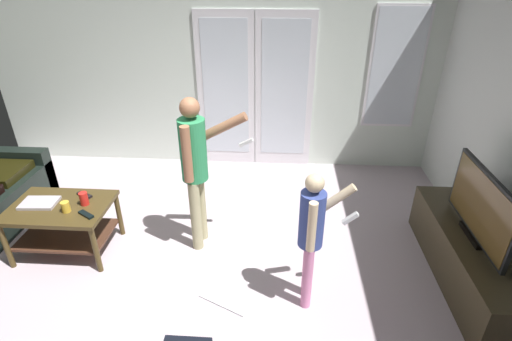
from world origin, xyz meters
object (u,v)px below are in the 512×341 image
object	(u,v)px
tv_remote_black	(84,195)
person_adult	(196,162)
laptop_closed	(39,203)
coffee_table	(63,218)
cup_by_laptop	(84,199)
tv_stand	(465,258)
dvd_remote_slim	(86,214)
person_child	(312,230)
cup_near_edge	(66,207)
loose_keyboard	(225,301)
flat_screen_tv	(481,207)

from	to	relation	value
tv_remote_black	person_adult	bearing A→B (deg)	27.65
laptop_closed	coffee_table	bearing A→B (deg)	-6.69
cup_by_laptop	laptop_closed	bearing A→B (deg)	-176.84
laptop_closed	tv_remote_black	xyz separation A→B (m)	(0.36, 0.17, -0.00)
tv_stand	dvd_remote_slim	world-z (taller)	dvd_remote_slim
person_child	cup_by_laptop	world-z (taller)	person_child
cup_near_edge	dvd_remote_slim	world-z (taller)	cup_near_edge
cup_near_edge	dvd_remote_slim	size ratio (longest dim) A/B	0.59
person_child	person_adult	bearing A→B (deg)	145.79
coffee_table	person_child	size ratio (longest dim) A/B	0.75
tv_remote_black	dvd_remote_slim	bearing A→B (deg)	-36.24
dvd_remote_slim	tv_remote_black	bearing A→B (deg)	148.85
person_adult	dvd_remote_slim	bearing A→B (deg)	-160.47
laptop_closed	tv_remote_black	distance (m)	0.39
person_child	cup_near_edge	distance (m)	2.22
coffee_table	laptop_closed	bearing A→B (deg)	177.05
person_child	loose_keyboard	xyz separation A→B (m)	(-0.68, -0.08, -0.71)
loose_keyboard	cup_near_edge	size ratio (longest dim) A/B	4.49
coffee_table	tv_remote_black	xyz separation A→B (m)	(0.16, 0.18, 0.15)
person_adult	cup_near_edge	xyz separation A→B (m)	(-1.15, -0.29, -0.35)
cup_near_edge	tv_remote_black	xyz separation A→B (m)	(0.04, 0.27, -0.04)
tv_remote_black	dvd_remote_slim	xyz separation A→B (m)	(0.16, -0.32, 0.00)
coffee_table	loose_keyboard	bearing A→B (deg)	-19.63
flat_screen_tv	cup_by_laptop	distance (m)	3.45
cup_by_laptop	dvd_remote_slim	distance (m)	0.20
tv_stand	flat_screen_tv	world-z (taller)	flat_screen_tv
dvd_remote_slim	cup_by_laptop	bearing A→B (deg)	148.99
loose_keyboard	laptop_closed	size ratio (longest dim) A/B	1.42
cup_near_edge	laptop_closed	bearing A→B (deg)	162.15
flat_screen_tv	dvd_remote_slim	xyz separation A→B (m)	(-3.35, 0.01, -0.23)
loose_keyboard	cup_near_edge	xyz separation A→B (m)	(-1.49, 0.48, 0.56)
coffee_table	cup_near_edge	world-z (taller)	cup_near_edge
cup_near_edge	dvd_remote_slim	xyz separation A→B (m)	(0.20, -0.05, -0.04)
person_adult	person_child	size ratio (longest dim) A/B	1.26
flat_screen_tv	person_adult	size ratio (longest dim) A/B	0.67
tv_stand	flat_screen_tv	distance (m)	0.53
flat_screen_tv	person_child	bearing A→B (deg)	-165.88
flat_screen_tv	dvd_remote_slim	size ratio (longest dim) A/B	5.95
loose_keyboard	cup_near_edge	distance (m)	1.66
coffee_table	laptop_closed	size ratio (longest dim) A/B	2.84
flat_screen_tv	laptop_closed	size ratio (longest dim) A/B	3.16
flat_screen_tv	person_adult	bearing A→B (deg)	171.78
person_child	laptop_closed	bearing A→B (deg)	168.45
coffee_table	laptop_closed	world-z (taller)	laptop_closed
tv_stand	dvd_remote_slim	size ratio (longest dim) A/B	9.83
tv_stand	cup_near_edge	world-z (taller)	cup_near_edge
flat_screen_tv	loose_keyboard	world-z (taller)	flat_screen_tv
coffee_table	loose_keyboard	world-z (taller)	coffee_table
coffee_table	cup_by_laptop	xyz separation A→B (m)	(0.24, 0.03, 0.20)
coffee_table	person_adult	xyz separation A→B (m)	(1.28, 0.20, 0.54)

